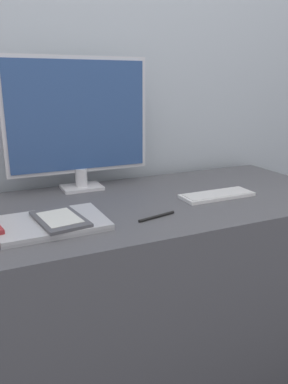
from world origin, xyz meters
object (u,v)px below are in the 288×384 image
(ereader, at_px, (60,219))
(keyboard, at_px, (217,195))
(laptop, at_px, (52,223))
(pen, at_px, (157,216))
(monitor, at_px, (78,120))

(ereader, bearing_deg, keyboard, 5.06)
(laptop, xyz_separation_m, pen, (0.30, -0.06, -0.00))
(ereader, xyz_separation_m, pen, (0.28, -0.05, -0.02))
(monitor, distance_m, laptop, 0.47)
(laptop, height_order, ereader, ereader)
(laptop, distance_m, ereader, 0.03)
(laptop, relative_size, ereader, 1.45)
(monitor, xyz_separation_m, ereader, (-0.16, -0.36, -0.24))
(laptop, distance_m, pen, 0.31)
(monitor, relative_size, ereader, 2.57)
(ereader, distance_m, pen, 0.29)
(keyboard, distance_m, ereader, 0.58)
(monitor, relative_size, laptop, 1.78)
(monitor, bearing_deg, keyboard, -36.62)
(keyboard, height_order, laptop, laptop)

